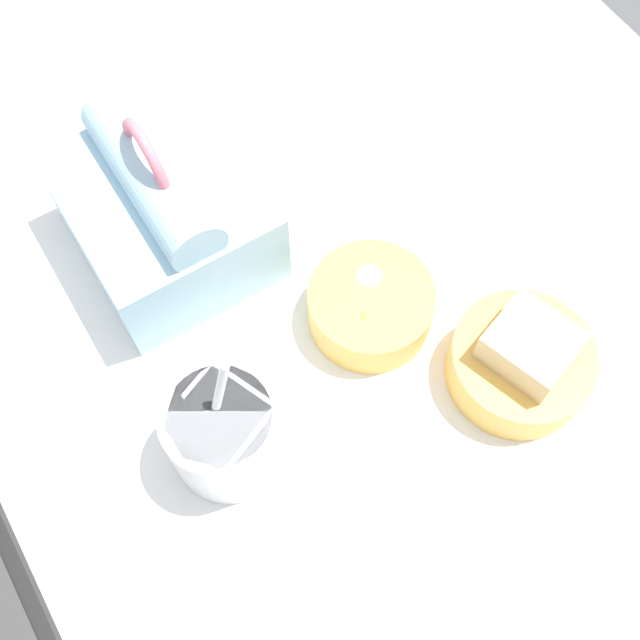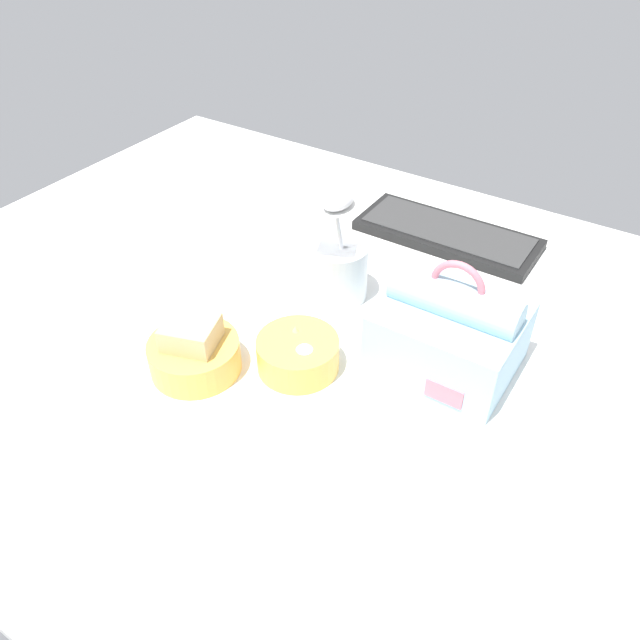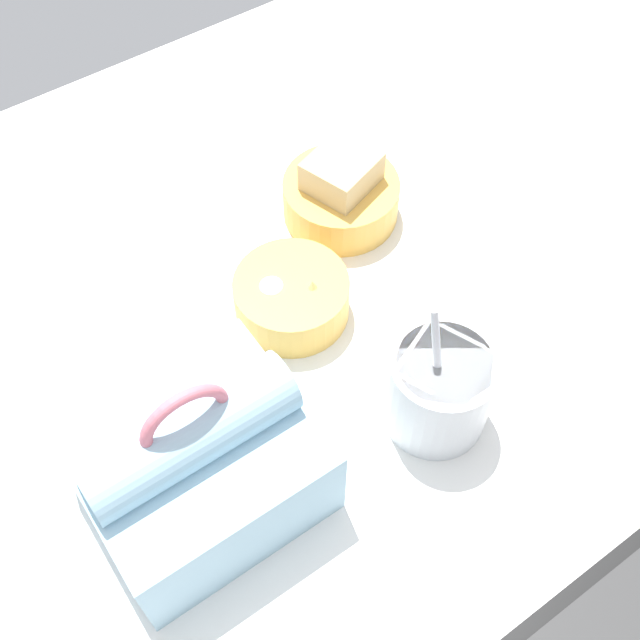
% 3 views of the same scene
% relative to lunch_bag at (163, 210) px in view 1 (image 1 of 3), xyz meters
% --- Properties ---
extents(desk_surface, '(1.40, 1.10, 0.02)m').
position_rel_lunch_bag_xyz_m(desk_surface, '(-0.23, -0.03, -0.07)').
color(desk_surface, white).
rests_on(desk_surface, ground).
extents(lunch_bag, '(0.19, 0.17, 0.17)m').
position_rel_lunch_bag_xyz_m(lunch_bag, '(0.00, 0.00, 0.00)').
color(lunch_bag, '#9EC6DB').
rests_on(lunch_bag, desk_surface).
extents(soup_cup, '(0.10, 0.10, 0.16)m').
position_rel_lunch_bag_xyz_m(soup_cup, '(-0.22, 0.06, -0.01)').
color(soup_cup, silver).
rests_on(soup_cup, desk_surface).
extents(bento_bowl_sandwich, '(0.13, 0.13, 0.08)m').
position_rel_lunch_bag_xyz_m(bento_bowl_sandwich, '(-0.29, -0.20, -0.03)').
color(bento_bowl_sandwich, '#EAB24C').
rests_on(bento_bowl_sandwich, desk_surface).
extents(bento_bowl_snacks, '(0.12, 0.12, 0.06)m').
position_rel_lunch_bag_xyz_m(bento_bowl_snacks, '(-0.17, -0.12, -0.03)').
color(bento_bowl_snacks, '#EAB24C').
rests_on(bento_bowl_snacks, desk_surface).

